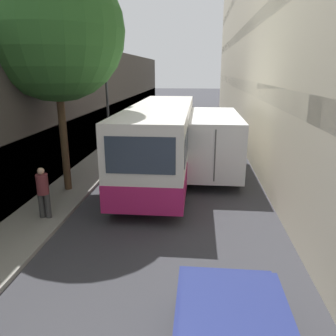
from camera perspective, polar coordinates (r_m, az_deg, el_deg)
name	(u,v)px	position (r m, az deg, el deg)	size (l,w,h in m)	color
ground_plane	(176,169)	(16.13, 1.47, -0.13)	(150.00, 150.00, 0.00)	#38383D
sidewalk_left	(96,165)	(16.87, -12.50, 0.44)	(1.88, 60.00, 0.12)	gray
building_left_shopfront	(51,112)	(17.10, -19.66, 9.20)	(2.40, 60.00, 5.99)	#423D38
building_right_apartment	(296,0)	(16.13, 21.38, 25.64)	(2.40, 60.00, 14.98)	#B7AD93
bus	(161,139)	(14.74, -1.19, 5.04)	(2.56, 10.69, 3.20)	silver
box_truck	(211,137)	(16.18, 7.57, 5.32)	(2.35, 8.17, 2.75)	silver
pedestrian	(43,191)	(11.03, -20.93, -3.78)	(0.39, 0.37, 1.66)	#383838
street_lamp	(105,51)	(16.36, -10.96, 19.35)	(0.36, 0.80, 7.97)	#38383D
street_tree_left	(54,30)	(12.99, -19.28, 21.74)	(4.96, 4.96, 8.37)	#4C3823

